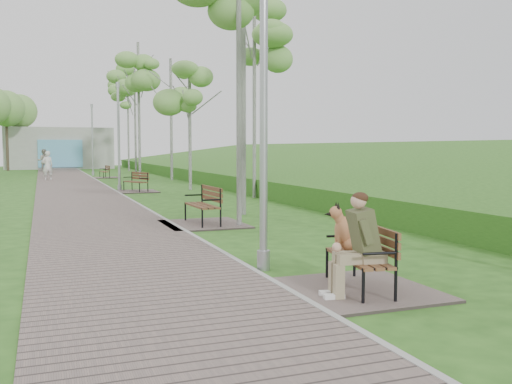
% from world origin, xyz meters
% --- Properties ---
extents(ground, '(120.00, 120.00, 0.00)m').
position_xyz_m(ground, '(0.00, 0.00, 0.00)').
color(ground, '#29531A').
rests_on(ground, ground).
extents(walkway, '(3.50, 67.00, 0.04)m').
position_xyz_m(walkway, '(-1.75, 21.50, 0.02)').
color(walkway, '#665753').
rests_on(walkway, ground).
extents(kerb, '(0.10, 67.00, 0.05)m').
position_xyz_m(kerb, '(0.00, 21.50, 0.03)').
color(kerb, '#999993').
rests_on(kerb, ground).
extents(embankment, '(14.00, 70.00, 1.60)m').
position_xyz_m(embankment, '(12.00, 20.00, 0.00)').
color(embankment, '#498B2C').
rests_on(embankment, ground).
extents(building_north, '(10.00, 5.20, 4.00)m').
position_xyz_m(building_north, '(-1.50, 50.97, 1.99)').
color(building_north, '#9E9E99').
rests_on(building_north, ground).
extents(bench_main, '(1.91, 2.13, 1.67)m').
position_xyz_m(bench_main, '(0.90, -1.68, 0.47)').
color(bench_main, '#665753').
rests_on(bench_main, ground).
extents(bench_second, '(2.07, 2.30, 1.27)m').
position_xyz_m(bench_second, '(0.73, 5.93, 0.24)').
color(bench_second, '#665753').
rests_on(bench_second, ground).
extents(bench_third, '(1.85, 2.06, 1.14)m').
position_xyz_m(bench_third, '(0.85, 18.03, 0.21)').
color(bench_third, '#665753').
rests_on(bench_third, ground).
extents(bench_far, '(1.69, 1.88, 1.04)m').
position_xyz_m(bench_far, '(0.79, 31.22, 0.19)').
color(bench_far, '#665753').
rests_on(bench_far, ground).
extents(lamp_post_near, '(0.22, 0.22, 5.70)m').
position_xyz_m(lamp_post_near, '(0.21, 0.16, 2.66)').
color(lamp_post_near, '#9EA1A6').
rests_on(lamp_post_near, ground).
extents(lamp_post_second, '(0.20, 0.20, 5.10)m').
position_xyz_m(lamp_post_second, '(0.22, 18.85, 2.38)').
color(lamp_post_second, '#9EA1A6').
rests_on(lamp_post_second, ground).
extents(lamp_post_third, '(0.20, 0.20, 5.25)m').
position_xyz_m(lamp_post_third, '(0.35, 34.99, 2.45)').
color(lamp_post_third, '#9EA1A6').
rests_on(lamp_post_third, ground).
extents(pedestrian_near, '(0.77, 0.61, 1.84)m').
position_xyz_m(pedestrian_near, '(-2.86, 29.40, 0.92)').
color(pedestrian_near, silver).
rests_on(pedestrian_near, ground).
extents(pedestrian_far, '(1.01, 0.82, 1.93)m').
position_xyz_m(pedestrian_far, '(-3.03, 42.31, 0.97)').
color(pedestrian_far, '#9C9588').
rests_on(pedestrian_far, ground).
extents(birch_near_b, '(2.44, 2.44, 8.51)m').
position_xyz_m(birch_near_b, '(4.91, 13.16, 6.68)').
color(birch_near_b, silver).
rests_on(birch_near_b, ground).
extents(birch_mid_c, '(2.27, 2.27, 6.34)m').
position_xyz_m(birch_mid_c, '(3.55, 18.45, 4.98)').
color(birch_mid_c, silver).
rests_on(birch_mid_c, ground).
extents(birch_far_a, '(2.45, 2.45, 7.91)m').
position_xyz_m(birch_far_a, '(4.50, 26.98, 6.21)').
color(birch_far_a, silver).
rests_on(birch_far_a, ground).
extents(birch_far_b, '(2.75, 2.75, 9.37)m').
position_xyz_m(birch_far_b, '(2.98, 30.01, 7.36)').
color(birch_far_b, silver).
rests_on(birch_far_b, ground).
extents(birch_distant_a, '(2.84, 2.84, 8.97)m').
position_xyz_m(birch_distant_a, '(3.71, 36.41, 7.04)').
color(birch_distant_a, silver).
rests_on(birch_distant_a, ground).
extents(birch_distant_b, '(2.31, 2.31, 9.09)m').
position_xyz_m(birch_distant_b, '(3.97, 42.07, 7.14)').
color(birch_distant_b, silver).
rests_on(birch_distant_b, ground).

